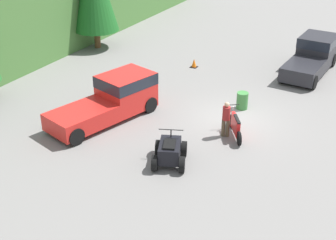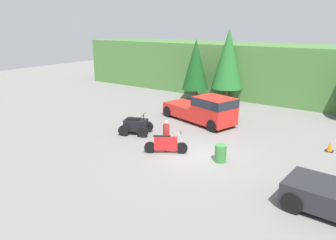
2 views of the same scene
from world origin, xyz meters
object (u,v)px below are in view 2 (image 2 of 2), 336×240
object	(u,v)px
quad_atv	(136,126)
traffic_cone	(330,147)
dirt_bike	(166,145)
rider_person	(166,134)
steel_barrel	(221,153)
pickup_truck_red	(205,109)

from	to	relation	value
quad_atv	traffic_cone	world-z (taller)	quad_atv
quad_atv	dirt_bike	bearing A→B (deg)	-46.54
rider_person	steel_barrel	size ratio (longest dim) A/B	1.94
pickup_truck_red	dirt_bike	xyz separation A→B (m)	(0.99, -5.96, -0.54)
pickup_truck_red	rider_person	xyz separation A→B (m)	(0.74, -5.58, -0.11)
traffic_cone	steel_barrel	world-z (taller)	steel_barrel
dirt_bike	quad_atv	size ratio (longest dim) A/B	0.89
pickup_truck_red	traffic_cone	distance (m)	8.10
quad_atv	steel_barrel	distance (m)	6.35
pickup_truck_red	traffic_cone	world-z (taller)	pickup_truck_red
pickup_truck_red	dirt_bike	bearing A→B (deg)	-64.63
pickup_truck_red	steel_barrel	world-z (taller)	pickup_truck_red
rider_person	quad_atv	bearing A→B (deg)	141.76
pickup_truck_red	quad_atv	distance (m)	5.07
rider_person	steel_barrel	xyz separation A→B (m)	(3.10, 0.33, -0.49)
pickup_truck_red	rider_person	size ratio (longest dim) A/B	3.46
quad_atv	steel_barrel	world-z (taller)	quad_atv
dirt_bike	rider_person	distance (m)	0.62
pickup_truck_red	traffic_cone	xyz separation A→B (m)	(8.04, -0.57, -0.78)
pickup_truck_red	rider_person	distance (m)	5.63
dirt_bike	quad_atv	distance (m)	3.77
pickup_truck_red	dirt_bike	size ratio (longest dim) A/B	2.95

